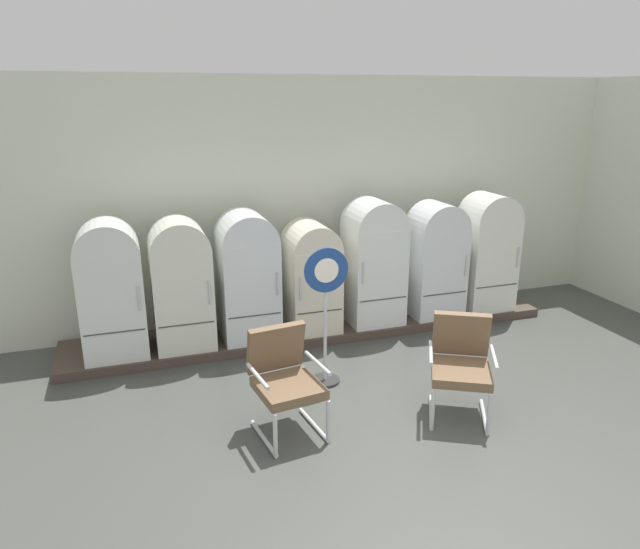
{
  "coord_description": "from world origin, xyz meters",
  "views": [
    {
      "loc": [
        -2.15,
        -3.6,
        2.97
      ],
      "look_at": [
        -0.02,
        2.75,
        0.87
      ],
      "focal_mm": 32.27,
      "sensor_mm": 36.0,
      "label": 1
    }
  ],
  "objects": [
    {
      "name": "ground",
      "position": [
        0.0,
        0.0,
        -0.03
      ],
      "size": [
        12.0,
        10.0,
        0.05
      ],
      "primitive_type": "cube",
      "color": "#444843"
    },
    {
      "name": "back_wall",
      "position": [
        0.0,
        3.66,
        1.62
      ],
      "size": [
        11.76,
        0.12,
        3.22
      ],
      "color": "silver",
      "rests_on": "ground"
    },
    {
      "name": "display_plinth",
      "position": [
        0.0,
        3.02,
        0.06
      ],
      "size": [
        6.26,
        0.95,
        0.11
      ],
      "primitive_type": "cube",
      "color": "#483A32",
      "rests_on": "ground"
    },
    {
      "name": "refrigerator_0",
      "position": [
        -2.43,
        2.91,
        0.94
      ],
      "size": [
        0.69,
        0.67,
        1.56
      ],
      "color": "silver",
      "rests_on": "display_plinth"
    },
    {
      "name": "refrigerator_1",
      "position": [
        -1.66,
        2.91,
        0.92
      ],
      "size": [
        0.67,
        0.68,
        1.53
      ],
      "color": "silver",
      "rests_on": "display_plinth"
    },
    {
      "name": "refrigerator_2",
      "position": [
        -0.88,
        2.93,
        0.94
      ],
      "size": [
        0.68,
        0.71,
        1.56
      ],
      "color": "white",
      "rests_on": "display_plinth"
    },
    {
      "name": "refrigerator_3",
      "position": [
        -0.08,
        2.94,
        0.84
      ],
      "size": [
        0.62,
        0.72,
        1.38
      ],
      "color": "silver",
      "rests_on": "display_plinth"
    },
    {
      "name": "refrigerator_4",
      "position": [
        0.76,
        2.92,
        0.96
      ],
      "size": [
        0.69,
        0.69,
        1.61
      ],
      "color": "white",
      "rests_on": "display_plinth"
    },
    {
      "name": "refrigerator_5",
      "position": [
        1.65,
        2.88,
        0.92
      ],
      "size": [
        0.68,
        0.61,
        1.53
      ],
      "color": "silver",
      "rests_on": "display_plinth"
    },
    {
      "name": "refrigerator_6",
      "position": [
        2.44,
        2.88,
        0.96
      ],
      "size": [
        0.69,
        0.61,
        1.6
      ],
      "color": "white",
      "rests_on": "display_plinth"
    },
    {
      "name": "armchair_left",
      "position": [
        -0.97,
        0.95,
        0.54
      ],
      "size": [
        0.67,
        0.74,
        0.97
      ],
      "color": "silver",
      "rests_on": "ground"
    },
    {
      "name": "armchair_right",
      "position": [
        0.71,
        0.7,
        0.54
      ],
      "size": [
        0.8,
        0.85,
        0.97
      ],
      "color": "silver",
      "rests_on": "ground"
    },
    {
      "name": "sign_stand",
      "position": [
        -0.32,
        1.68,
        0.75
      ],
      "size": [
        0.47,
        0.32,
        1.51
      ],
      "color": "#2D2D30",
      "rests_on": "ground"
    }
  ]
}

